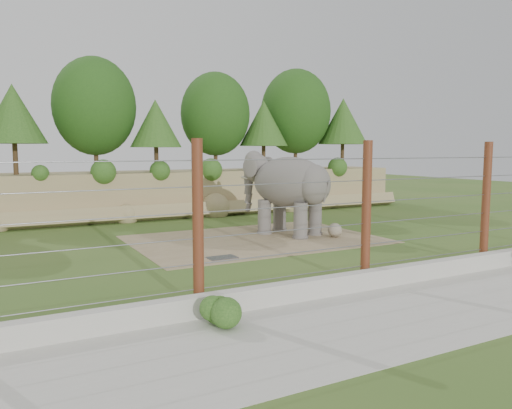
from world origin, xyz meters
name	(u,v)px	position (x,y,z in m)	size (l,w,h in m)	color
ground	(282,254)	(0.00, 0.00, 0.00)	(90.00, 90.00, 0.00)	#3D6323
back_embankment	(178,146)	(0.59, 12.68, 3.97)	(30.00, 5.52, 8.77)	tan
dirt_patch	(255,239)	(0.50, 3.00, 0.01)	(10.00, 7.00, 0.02)	#8E7953
drain_grate	(222,257)	(-2.23, 0.32, 0.04)	(1.00, 0.60, 0.03)	#262628
elephant	(290,194)	(2.42, 3.38, 1.80)	(1.90, 4.44, 3.60)	slate
stone_ball	(335,230)	(3.73, 1.82, 0.32)	(0.60, 0.60, 0.60)	gray
retaining_wall	(377,278)	(0.00, -5.00, 0.25)	(26.00, 0.35, 0.50)	beige
walkway	(434,307)	(0.00, -7.00, 0.01)	(26.00, 4.00, 0.01)	beige
barrier_fence	(366,213)	(0.00, -4.50, 2.00)	(20.26, 0.26, 4.00)	#5F3017
walkway_shrub	(221,311)	(-5.01, -5.80, 0.34)	(0.66, 0.66, 0.66)	#26511B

